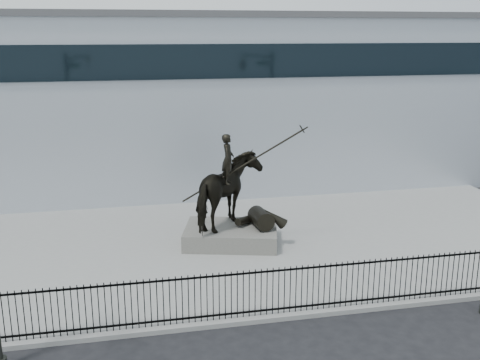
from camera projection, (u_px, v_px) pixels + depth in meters
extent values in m
plane|color=black|center=(266.00, 342.00, 15.63)|extent=(120.00, 120.00, 0.00)
cube|color=gray|center=(222.00, 248.00, 22.23)|extent=(30.00, 12.00, 0.15)
cube|color=silver|center=(183.00, 98.00, 33.37)|extent=(44.00, 14.00, 9.00)
cube|color=black|center=(256.00, 311.00, 16.74)|extent=(22.00, 0.05, 0.05)
cube|color=black|center=(256.00, 273.00, 16.41)|extent=(22.00, 0.05, 0.05)
cube|color=black|center=(256.00, 293.00, 16.58)|extent=(22.00, 0.03, 1.50)
cube|color=#57554F|center=(231.00, 235.00, 22.43)|extent=(4.15, 3.35, 0.68)
imported|color=black|center=(231.00, 192.00, 21.97)|extent=(3.12, 3.41, 2.89)
imported|color=black|center=(228.00, 159.00, 21.63)|extent=(0.64, 0.81, 1.96)
cylinder|color=black|center=(241.00, 167.00, 21.68)|extent=(4.52, 1.27, 2.95)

